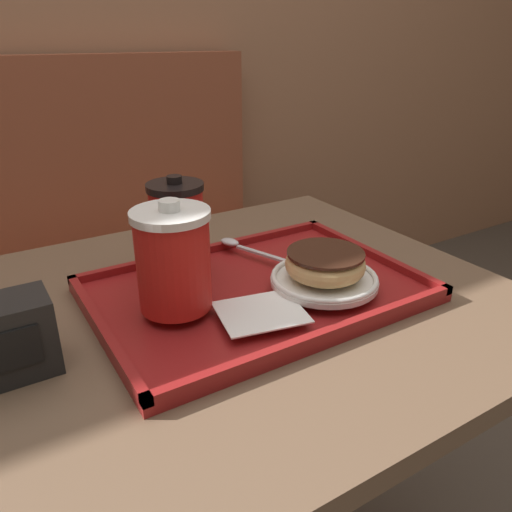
# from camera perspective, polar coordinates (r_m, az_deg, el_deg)

# --- Properties ---
(booth_bench) EXTENTS (1.55, 0.44, 1.00)m
(booth_bench) POSITION_cam_1_polar(r_m,az_deg,el_deg) (1.61, -24.02, -5.41)
(booth_bench) COLOR brown
(booth_bench) RESTS_ON ground_plane
(cafe_table) EXTENTS (0.77, 0.69, 0.70)m
(cafe_table) POSITION_cam_1_polar(r_m,az_deg,el_deg) (0.83, -1.65, -15.24)
(cafe_table) COLOR brown
(cafe_table) RESTS_ON ground_plane
(serving_tray) EXTENTS (0.46, 0.32, 0.02)m
(serving_tray) POSITION_cam_1_polar(r_m,az_deg,el_deg) (0.73, 0.00, -4.06)
(serving_tray) COLOR maroon
(serving_tray) RESTS_ON cafe_table
(napkin_paper) EXTENTS (0.12, 0.11, 0.00)m
(napkin_paper) POSITION_cam_1_polar(r_m,az_deg,el_deg) (0.64, 0.57, -6.42)
(napkin_paper) COLOR white
(napkin_paper) RESTS_ON serving_tray
(coffee_cup_front) EXTENTS (0.10, 0.10, 0.15)m
(coffee_cup_front) POSITION_cam_1_polar(r_m,az_deg,el_deg) (0.64, -9.44, -0.35)
(coffee_cup_front) COLOR red
(coffee_cup_front) RESTS_ON serving_tray
(coffee_cup_rear) EXTENTS (0.08, 0.08, 0.14)m
(coffee_cup_rear) POSITION_cam_1_polar(r_m,az_deg,el_deg) (0.76, -8.97, 3.50)
(coffee_cup_rear) COLOR red
(coffee_cup_rear) RESTS_ON serving_tray
(plate_with_chocolate_donut) EXTENTS (0.15, 0.15, 0.01)m
(plate_with_chocolate_donut) POSITION_cam_1_polar(r_m,az_deg,el_deg) (0.72, 7.80, -2.59)
(plate_with_chocolate_donut) COLOR white
(plate_with_chocolate_donut) RESTS_ON serving_tray
(donut_chocolate_glazed) EXTENTS (0.11, 0.11, 0.04)m
(donut_chocolate_glazed) POSITION_cam_1_polar(r_m,az_deg,el_deg) (0.71, 7.91, -0.80)
(donut_chocolate_glazed) COLOR #DBB270
(donut_chocolate_glazed) RESTS_ON plate_with_chocolate_donut
(spoon) EXTENTS (0.06, 0.13, 0.01)m
(spoon) POSITION_cam_1_polar(r_m,az_deg,el_deg) (0.84, -2.12, 1.28)
(spoon) COLOR silver
(spoon) RESTS_ON serving_tray
(napkin_dispenser) EXTENTS (0.09, 0.07, 0.09)m
(napkin_dispenser) POSITION_cam_1_polar(r_m,az_deg,el_deg) (0.62, -26.39, -8.42)
(napkin_dispenser) COLOR black
(napkin_dispenser) RESTS_ON cafe_table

